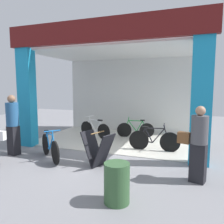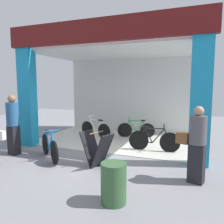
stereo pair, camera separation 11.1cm
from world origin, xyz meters
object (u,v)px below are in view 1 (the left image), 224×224
(bicycle_inside_0, at_px, (136,129))
(trash_bin, at_px, (117,183))
(pedestrian_3, at_px, (13,124))
(bicycle_inside_2, at_px, (95,129))
(bicycle_parked_0, at_px, (50,147))
(sandwich_board_sign, at_px, (98,149))
(bicycle_inside_1, at_px, (154,140))
(pedestrian_2, at_px, (198,143))

(bicycle_inside_0, distance_m, trash_bin, 4.90)
(pedestrian_3, height_order, trash_bin, pedestrian_3)
(bicycle_inside_2, relative_size, pedestrian_3, 0.82)
(bicycle_parked_0, bearing_deg, sandwich_board_sign, -2.34)
(bicycle_inside_2, bearing_deg, sandwich_board_sign, -64.29)
(bicycle_inside_1, relative_size, bicycle_parked_0, 1.26)
(bicycle_inside_0, height_order, bicycle_parked_0, bicycle_parked_0)
(pedestrian_2, bearing_deg, bicycle_inside_1, 122.49)
(bicycle_parked_0, relative_size, trash_bin, 1.75)
(trash_bin, bearing_deg, pedestrian_3, 157.78)
(bicycle_inside_1, height_order, sandwich_board_sign, sandwich_board_sign)
(bicycle_inside_0, xyz_separation_m, pedestrian_2, (2.17, -3.45, 0.51))
(trash_bin, bearing_deg, bicycle_parked_0, 148.13)
(trash_bin, bearing_deg, bicycle_inside_0, 100.09)
(bicycle_inside_2, height_order, pedestrian_3, pedestrian_3)
(bicycle_inside_1, relative_size, pedestrian_2, 0.97)
(bicycle_inside_0, xyz_separation_m, trash_bin, (0.86, -4.83, 0.04))
(sandwich_board_sign, relative_size, pedestrian_3, 0.51)
(bicycle_inside_0, relative_size, pedestrian_3, 0.80)
(bicycle_inside_1, bearing_deg, bicycle_parked_0, -145.77)
(bicycle_inside_1, bearing_deg, trash_bin, -91.86)
(trash_bin, bearing_deg, pedestrian_2, 46.33)
(bicycle_inside_0, bearing_deg, trash_bin, -79.91)
(bicycle_inside_0, distance_m, pedestrian_2, 4.11)
(sandwich_board_sign, height_order, trash_bin, sandwich_board_sign)
(bicycle_inside_2, relative_size, pedestrian_2, 0.90)
(bicycle_inside_1, relative_size, bicycle_inside_2, 1.08)
(bicycle_inside_2, bearing_deg, bicycle_inside_0, 21.58)
(pedestrian_2, xyz_separation_m, trash_bin, (-1.31, -1.38, -0.48))
(trash_bin, bearing_deg, bicycle_inside_2, 118.80)
(bicycle_inside_0, distance_m, pedestrian_3, 4.41)
(bicycle_inside_0, xyz_separation_m, bicycle_parked_0, (-1.60, -3.30, 0.03))
(bicycle_parked_0, bearing_deg, bicycle_inside_0, 64.10)
(pedestrian_3, bearing_deg, bicycle_inside_2, 63.38)
(bicycle_inside_2, xyz_separation_m, bicycle_parked_0, (-0.13, -2.71, 0.01))
(bicycle_inside_0, relative_size, sandwich_board_sign, 1.56)
(bicycle_inside_1, height_order, bicycle_parked_0, bicycle_inside_1)
(bicycle_inside_0, bearing_deg, bicycle_inside_1, -58.13)
(bicycle_inside_0, height_order, trash_bin, bicycle_inside_0)
(bicycle_inside_1, height_order, pedestrian_3, pedestrian_3)
(sandwich_board_sign, relative_size, pedestrian_2, 0.56)
(bicycle_parked_0, distance_m, pedestrian_3, 1.37)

